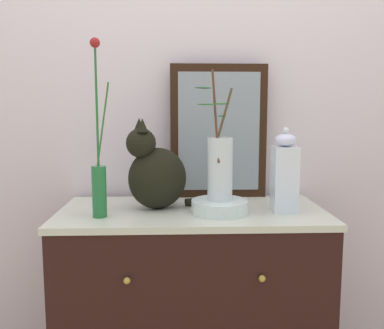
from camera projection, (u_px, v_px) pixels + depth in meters
wall_back at (189, 94)px, 1.92m from camera, size 4.40×0.08×2.60m
sideboard at (192, 308)px, 1.71m from camera, size 1.05×0.53×0.83m
mirror_leaning at (219, 132)px, 1.85m from camera, size 0.43×0.03×0.59m
cat_sitting at (156, 173)px, 1.65m from camera, size 0.46×0.22×0.36m
vase_slim_green at (99, 176)px, 1.52m from camera, size 0.07×0.05×0.65m
bowl_porcelain at (220, 207)px, 1.59m from camera, size 0.22×0.22×0.05m
vase_glass_clear at (220, 166)px, 1.57m from camera, size 0.15×0.16×0.49m
jar_lidded_porcelain at (285, 174)px, 1.60m from camera, size 0.09×0.09×0.33m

